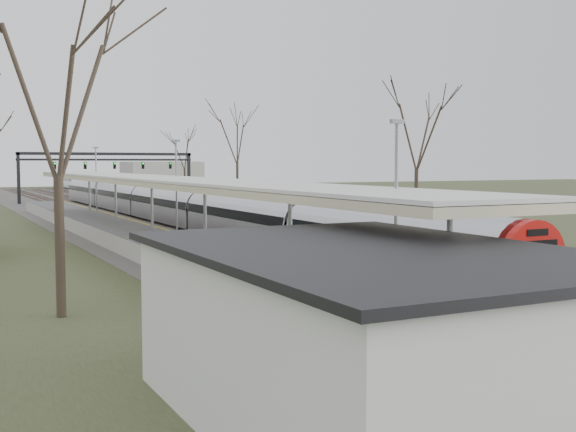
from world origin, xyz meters
The scene contains 10 objects.
track_bed centered at (0.26, 55.00, 0.06)m, with size 24.00×160.00×0.22m.
platform centered at (-9.05, 37.50, 0.50)m, with size 3.50×69.00×1.00m, color #9E9B93.
canopy centered at (-9.05, 32.99, 3.93)m, with size 4.10×50.00×3.11m.
station_building centered at (-12.50, 8.00, 1.60)m, with size 6.00×9.00×3.20m, color silver.
signal_gantry centered at (0.29, 84.99, 4.91)m, with size 21.00×0.59×6.08m.
tree_west_near centered at (-16.00, 20.00, 7.29)m, with size 5.00×5.00×10.30m.
tree_east_far centered at (14.00, 42.00, 7.29)m, with size 5.00×5.00×10.30m.
train_near centered at (-2.50, 51.13, 1.48)m, with size 2.62×75.21×3.05m.
train_far centered at (4.50, 104.67, 1.48)m, with size 2.62×75.21×3.05m.
passenger centered at (-9.34, 18.52, 1.76)m, with size 0.56×0.36×1.52m, color #294850.
Camera 1 is at (-19.67, -2.89, 4.84)m, focal length 45.00 mm.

